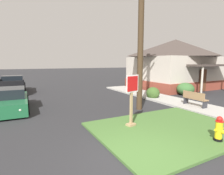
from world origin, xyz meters
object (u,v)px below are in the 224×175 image
manhole_cover (107,121)px  parked_sedan_green (11,101)px  fire_hydrant (219,129)px  stop_sign (132,102)px  utility_pole (141,24)px  street_bench (195,98)px  pickup_truck_black (12,86)px

manhole_cover → parked_sedan_green: bearing=132.9°
parked_sedan_green → fire_hydrant: bearing=-51.8°
stop_sign → manhole_cover: (-0.55, 1.14, -1.08)m
manhole_cover → parked_sedan_green: 5.79m
utility_pole → stop_sign: bearing=-132.6°
utility_pole → manhole_cover: bearing=-157.5°
manhole_cover → parked_sedan_green: (-3.92, 4.22, 0.53)m
fire_hydrant → street_bench: (3.35, 3.51, 0.11)m
fire_hydrant → stop_sign: (-1.76, 2.56, 0.62)m
parked_sedan_green → street_bench: 10.55m
fire_hydrant → street_bench: size_ratio=0.57×
parked_sedan_green → manhole_cover: bearing=-47.1°
parked_sedan_green → utility_pole: size_ratio=0.46×
manhole_cover → utility_pole: size_ratio=0.08×
street_bench → parked_sedan_green: bearing=155.3°
manhole_cover → utility_pole: utility_pole is taller
street_bench → utility_pole: 5.31m
fire_hydrant → street_bench: 4.85m
fire_hydrant → utility_pole: size_ratio=0.09×
street_bench → utility_pole: size_ratio=0.16×
pickup_truck_black → stop_sign: bearing=-69.7°
fire_hydrant → manhole_cover: fire_hydrant is taller
utility_pole → street_bench: bearing=-22.5°
parked_sedan_green → pickup_truck_black: pickup_truck_black is taller
manhole_cover → street_bench: 5.69m
fire_hydrant → stop_sign: size_ratio=0.40×
fire_hydrant → pickup_truck_black: 16.03m
stop_sign → parked_sedan_green: (-4.47, 5.37, -0.55)m
pickup_truck_black → utility_pole: size_ratio=0.56×
stop_sign → parked_sedan_green: bearing=129.8°
fire_hydrant → parked_sedan_green: 10.09m
fire_hydrant → pickup_truck_black: bearing=113.0°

